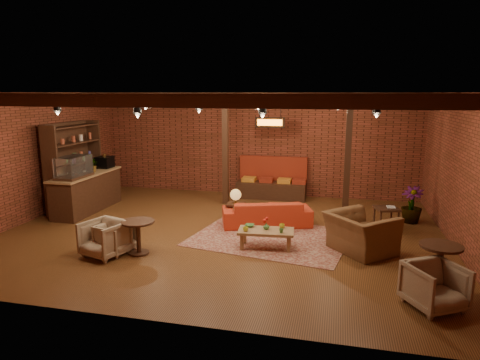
% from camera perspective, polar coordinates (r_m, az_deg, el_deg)
% --- Properties ---
extents(floor, '(10.00, 10.00, 0.00)m').
position_cam_1_polar(floor, '(10.03, -2.43, -7.01)').
color(floor, '#3B230E').
rests_on(floor, ground).
extents(ceiling, '(10.00, 8.00, 0.02)m').
position_cam_1_polar(ceiling, '(9.51, -2.60, 11.59)').
color(ceiling, black).
rests_on(ceiling, wall_back).
extents(wall_back, '(10.00, 0.02, 3.20)m').
position_cam_1_polar(wall_back, '(13.50, 2.05, 4.80)').
color(wall_back, brown).
rests_on(wall_back, ground).
extents(wall_front, '(10.00, 0.02, 3.20)m').
position_cam_1_polar(wall_front, '(5.98, -12.86, -4.27)').
color(wall_front, brown).
rests_on(wall_front, ground).
extents(wall_left, '(0.02, 8.00, 3.20)m').
position_cam_1_polar(wall_left, '(11.98, -26.25, 2.73)').
color(wall_left, brown).
rests_on(wall_left, ground).
extents(wall_right, '(0.02, 8.00, 3.20)m').
position_cam_1_polar(wall_right, '(9.61, 27.57, 0.68)').
color(wall_right, brown).
rests_on(wall_right, ground).
extents(ceiling_beams, '(9.80, 6.40, 0.22)m').
position_cam_1_polar(ceiling_beams, '(9.51, -2.59, 10.86)').
color(ceiling_beams, black).
rests_on(ceiling_beams, ceiling).
extents(ceiling_pipe, '(9.60, 0.12, 0.12)m').
position_cam_1_polar(ceiling_pipe, '(11.06, -0.32, 9.79)').
color(ceiling_pipe, black).
rests_on(ceiling_pipe, ceiling).
extents(post_left, '(0.16, 0.16, 3.20)m').
position_cam_1_polar(post_left, '(12.28, -1.96, 4.12)').
color(post_left, black).
rests_on(post_left, ground).
extents(post_right, '(0.16, 0.16, 3.20)m').
position_cam_1_polar(post_right, '(11.27, 14.18, 3.09)').
color(post_right, black).
rests_on(post_right, ground).
extents(service_counter, '(0.80, 2.50, 1.60)m').
position_cam_1_polar(service_counter, '(12.38, -19.78, -0.26)').
color(service_counter, black).
rests_on(service_counter, ground).
extents(plant_counter, '(0.35, 0.39, 0.30)m').
position_cam_1_polar(plant_counter, '(12.42, -19.03, 1.80)').
color(plant_counter, '#337F33').
rests_on(plant_counter, service_counter).
extents(shelving_hutch, '(0.52, 2.00, 2.40)m').
position_cam_1_polar(shelving_hutch, '(12.61, -21.19, 1.69)').
color(shelving_hutch, black).
rests_on(shelving_hutch, ground).
extents(banquette, '(2.10, 0.70, 1.00)m').
position_cam_1_polar(banquette, '(13.14, 4.21, -0.28)').
color(banquette, maroon).
rests_on(banquette, ground).
extents(service_sign, '(0.86, 0.06, 0.30)m').
position_cam_1_polar(service_sign, '(12.44, 4.01, 7.67)').
color(service_sign, orange).
rests_on(service_sign, ceiling).
extents(ceiling_spotlights, '(6.40, 4.40, 0.28)m').
position_cam_1_polar(ceiling_spotlights, '(9.51, -2.58, 9.54)').
color(ceiling_spotlights, black).
rests_on(ceiling_spotlights, ceiling).
extents(rug, '(3.73, 3.09, 0.01)m').
position_cam_1_polar(rug, '(9.70, 4.08, -7.65)').
color(rug, maroon).
rests_on(rug, floor).
extents(sofa, '(2.29, 1.46, 0.62)m').
position_cam_1_polar(sofa, '(10.49, 3.59, -4.40)').
color(sofa, red).
rests_on(sofa, floor).
extents(coffee_table, '(1.19, 0.67, 0.64)m').
position_cam_1_polar(coffee_table, '(8.99, 3.42, -6.91)').
color(coffee_table, olive).
rests_on(coffee_table, floor).
extents(side_table_lamp, '(0.42, 0.42, 0.87)m').
position_cam_1_polar(side_table_lamp, '(10.53, -0.59, -2.33)').
color(side_table_lamp, black).
rests_on(side_table_lamp, floor).
extents(round_table_left, '(0.66, 0.66, 0.69)m').
position_cam_1_polar(round_table_left, '(8.86, -13.42, -6.70)').
color(round_table_left, black).
rests_on(round_table_left, floor).
extents(armchair_a, '(0.76, 0.79, 0.67)m').
position_cam_1_polar(armchair_a, '(9.08, -16.24, -7.28)').
color(armchair_a, beige).
rests_on(armchair_a, floor).
extents(armchair_b, '(0.95, 0.92, 0.79)m').
position_cam_1_polar(armchair_b, '(8.96, -17.61, -7.22)').
color(armchair_b, beige).
rests_on(armchair_b, floor).
extents(armchair_right, '(1.42, 1.45, 1.08)m').
position_cam_1_polar(armchair_right, '(9.03, 15.80, -6.01)').
color(armchair_right, brown).
rests_on(armchair_right, floor).
extents(side_table_book, '(0.64, 0.64, 0.60)m').
position_cam_1_polar(side_table_book, '(10.55, 18.96, -3.70)').
color(side_table_book, black).
rests_on(side_table_book, floor).
extents(round_table_right, '(0.67, 0.67, 0.79)m').
position_cam_1_polar(round_table_right, '(7.80, 25.10, -9.64)').
color(round_table_right, black).
rests_on(round_table_right, floor).
extents(armchair_far, '(1.00, 0.98, 0.77)m').
position_cam_1_polar(armchair_far, '(7.22, 24.57, -12.52)').
color(armchair_far, beige).
rests_on(armchair_far, floor).
extents(plant_tall, '(2.04, 2.04, 2.75)m').
position_cam_1_polar(plant_tall, '(11.29, 22.27, 1.42)').
color(plant_tall, '#4C7F4C').
rests_on(plant_tall, floor).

